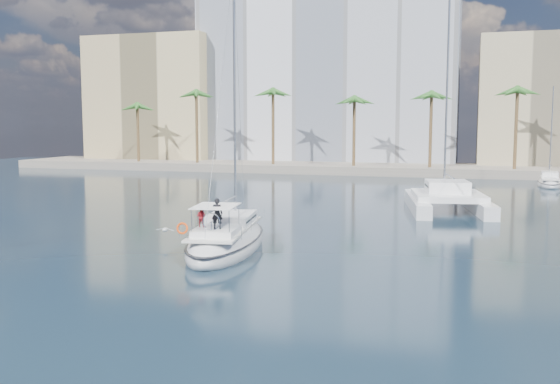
% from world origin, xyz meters
% --- Properties ---
extents(ground, '(160.00, 160.00, 0.00)m').
position_xyz_m(ground, '(0.00, 0.00, 0.00)').
color(ground, black).
rests_on(ground, ground).
extents(quay, '(120.00, 14.00, 1.20)m').
position_xyz_m(quay, '(0.00, 61.00, 0.60)').
color(quay, gray).
rests_on(quay, ground).
extents(building_modern, '(42.00, 16.00, 28.00)m').
position_xyz_m(building_modern, '(-12.00, 73.00, 14.00)').
color(building_modern, silver).
rests_on(building_modern, ground).
extents(building_tan_left, '(22.00, 14.00, 22.00)m').
position_xyz_m(building_tan_left, '(-42.00, 69.00, 11.00)').
color(building_tan_left, tan).
rests_on(building_tan_left, ground).
extents(building_beige, '(20.00, 14.00, 20.00)m').
position_xyz_m(building_beige, '(22.00, 70.00, 10.00)').
color(building_beige, '#CBB991').
rests_on(building_beige, ground).
extents(palm_left, '(3.60, 3.60, 12.30)m').
position_xyz_m(palm_left, '(-34.00, 57.00, 10.28)').
color(palm_left, brown).
rests_on(palm_left, ground).
extents(palm_centre, '(3.60, 3.60, 12.30)m').
position_xyz_m(palm_centre, '(0.00, 57.00, 10.28)').
color(palm_centre, brown).
rests_on(palm_centre, ground).
extents(main_sloop, '(5.57, 12.28, 17.57)m').
position_xyz_m(main_sloop, '(-2.49, 1.89, 0.53)').
color(main_sloop, silver).
rests_on(main_sloop, ground).
extents(catamaran, '(8.11, 13.10, 17.82)m').
position_xyz_m(catamaran, '(9.22, 22.36, 1.15)').
color(catamaran, silver).
rests_on(catamaran, ground).
extents(seagull, '(1.19, 0.51, 0.22)m').
position_xyz_m(seagull, '(-6.83, 2.63, 0.82)').
color(seagull, silver).
rests_on(seagull, ground).
extents(moored_yacht_a, '(3.37, 9.52, 11.90)m').
position_xyz_m(moored_yacht_a, '(20.00, 47.00, 0.00)').
color(moored_yacht_a, silver).
rests_on(moored_yacht_a, ground).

